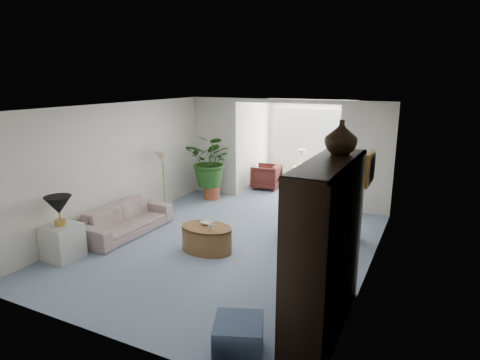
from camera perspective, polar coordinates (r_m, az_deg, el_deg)
The scene contains 26 objects.
floor at distance 7.52m, azimuth -2.05°, elevation -9.17°, with size 6.00×6.00×0.00m, color #889CB3.
sunroom_floor at distance 11.09m, azimuth 8.03°, elevation -1.56°, with size 2.60×2.60×0.00m, color #889CB3.
back_pier_left at distance 10.59m, azimuth -3.49°, elevation 4.74°, with size 1.20×0.12×2.50m, color silver.
back_pier_right at distance 9.34m, azimuth 17.26°, elevation 2.86°, with size 1.20×0.12×2.50m, color silver.
back_header at distance 9.66m, azimuth 6.43°, elevation 10.94°, with size 2.60×0.12×0.10m, color silver.
window_pane at distance 11.83m, azimuth 9.93°, elevation 6.27°, with size 2.20×0.02×1.50m, color white.
window_blinds at distance 11.80m, azimuth 9.89°, elevation 6.26°, with size 2.20×0.02×1.50m, color white.
framed_picture at distance 6.16m, azimuth 17.94°, elevation 1.52°, with size 0.04×0.50×0.40m, color #C1B29A.
sofa at distance 8.26m, azimuth -15.64°, elevation -5.37°, with size 1.97×0.77×0.58m, color #BAAF9E.
end_table at distance 7.53m, azimuth -23.66°, elevation -7.94°, with size 0.54×0.54×0.59m, color beige.
table_lamp at distance 7.33m, azimuth -24.16°, elevation -3.24°, with size 0.44×0.44×0.30m, color black.
floor_lamp at distance 9.30m, azimuth -10.84°, elevation 3.20°, with size 0.36×0.36×0.28m, color beige.
coffee_table at distance 7.24m, azimuth -4.69°, elevation -8.20°, with size 0.95×0.95×0.45m, color #935F35.
coffee_bowl at distance 7.26m, azimuth -4.67°, elevation -6.03°, with size 0.21×0.21×0.05m, color silver.
coffee_cup at distance 6.99m, azimuth -4.10°, elevation -6.62°, with size 0.10×0.10×0.10m, color silver.
wingback_chair at distance 7.75m, azimuth 9.05°, elevation -5.24°, with size 0.90×0.93×0.85m, color #675F51.
side_table_dark at distance 7.91m, azimuth 14.54°, elevation -6.03°, with size 0.51×0.41×0.61m, color black.
entertainment_cabinet at distance 4.93m, azimuth 11.86°, elevation -9.29°, with size 0.50×1.87×2.07m, color black.
cabinet_urn at distance 5.07m, azimuth 14.01°, elevation 5.87°, with size 0.40×0.40×0.41m, color black.
ottoman at distance 4.75m, azimuth -0.20°, elevation -21.39°, with size 0.53×0.53×0.42m, color slate.
plant_pot at distance 10.30m, azimuth -3.99°, elevation -1.76°, with size 0.40×0.40×0.32m, color brown.
house_plant at distance 10.10m, azimuth -4.06°, elevation 2.72°, with size 1.19×1.03×1.32m, color #25521C.
sunroom_chair_blue at distance 10.75m, azimuth 11.13°, elevation -0.41°, with size 0.69×0.71×0.65m, color slate.
sunroom_chair_maroon at distance 11.21m, azimuth 3.73°, elevation 0.48°, with size 0.71×0.73×0.67m, color #56201D.
sunroom_table at distance 11.66m, azimuth 8.55°, elevation 0.53°, with size 0.43×0.33×0.53m, color #935F35.
shelf_clutter at distance 4.75m, azimuth 10.98°, elevation -7.54°, with size 0.30×1.19×1.06m.
Camera 1 is at (3.29, -6.07, 2.97)m, focal length 30.37 mm.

